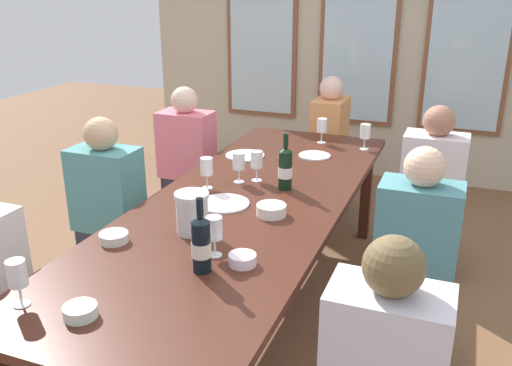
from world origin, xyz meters
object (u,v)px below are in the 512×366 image
Objects in this scene: seated_person_6 at (329,148)px; wine_glass_4 at (365,132)px; seated_person_5 at (430,197)px; wine_glass_5 at (207,167)px; wine_glass_6 at (214,229)px; metal_pitcher at (192,213)px; white_plate_1 at (314,156)px; white_plate_0 at (245,155)px; wine_glass_1 at (17,276)px; tasting_bowl_0 at (242,260)px; seated_person_2 at (109,215)px; dining_table at (247,211)px; wine_bottle_0 at (285,168)px; wine_glass_0 at (257,161)px; tasting_bowl_2 at (114,237)px; wine_bottle_1 at (201,244)px; white_plate_2 at (224,203)px; seated_person_4 at (187,166)px; seated_person_3 at (414,262)px; wine_glass_2 at (322,126)px; wine_glass_3 at (239,162)px; tasting_bowl_3 at (271,210)px; tasting_bowl_1 at (80,311)px.

wine_glass_4 is at bearing -58.46° from seated_person_6.
seated_person_5 is at bearing -19.57° from wine_glass_4.
wine_glass_6 is (0.37, -0.70, 0.00)m from wine_glass_5.
white_plate_1 is at bearing 80.94° from metal_pitcher.
white_plate_0 is 1.89m from wine_glass_1.
white_plate_1 is 1.51m from tasting_bowl_0.
dining_table is at bearing 1.18° from seated_person_2.
wine_bottle_0 reaches higher than metal_pitcher.
tasting_bowl_2 is at bearing -107.57° from wine_glass_0.
white_plate_2 is at bearing 106.99° from wine_bottle_1.
metal_pitcher reaches higher than tasting_bowl_2.
tasting_bowl_2 is at bearing -118.89° from dining_table.
white_plate_2 is 0.23× the size of seated_person_5.
metal_pitcher is 1.62m from seated_person_4.
seated_person_3 is (0.94, 0.48, -0.31)m from metal_pitcher.
seated_person_2 is at bearing -150.23° from seated_person_5.
dining_table is at bearing 46.08° from white_plate_2.
wine_bottle_1 is (0.11, -0.74, 0.18)m from dining_table.
white_plate_2 is 0.36m from metal_pitcher.
wine_glass_4 reaches higher than tasting_bowl_2.
wine_glass_6 reaches higher than tasting_bowl_0.
wine_glass_1 is 0.75m from wine_glass_6.
tasting_bowl_0 is 0.65× the size of wine_glass_2.
white_plate_0 is at bearing -159.12° from white_plate_1.
seated_person_3 reaches higher than tasting_bowl_0.
metal_pitcher is 0.61× the size of wine_bottle_0.
wine_glass_3 is at bearing 19.62° from seated_person_2.
wine_glass_3 and wine_glass_5 have the same top height.
wine_glass_4 is 1.23m from seated_person_3.
wine_bottle_1 is at bearing -141.94° from tasting_bowl_0.
seated_person_3 is (0.95, 0.13, -0.22)m from white_plate_2.
white_plate_2 is 0.83× the size of wine_bottle_0.
wine_bottle_0 is 1.79× the size of wine_glass_2.
wine_bottle_1 is 1.76× the size of wine_glass_6.
seated_person_3 reaches higher than tasting_bowl_3.
wine_glass_3 is at bearing 104.63° from wine_bottle_1.
tasting_bowl_2 reaches higher than white_plate_1.
tasting_bowl_1 is 0.67× the size of wine_glass_6.
wine_bottle_0 is at bearing 88.91° from wine_bottle_1.
white_plate_0 is 0.23× the size of seated_person_2.
wine_glass_0 is at bearing -92.30° from seated_person_6.
seated_person_6 is at bearing 92.53° from wine_glass_6.
seated_person_5 is at bearing 8.09° from white_plate_1.
seated_person_4 is (-0.50, 1.60, -0.23)m from tasting_bowl_2.
wine_glass_4 is (0.28, 1.87, 0.00)m from wine_bottle_1.
tasting_bowl_1 is at bearing -102.84° from wine_glass_4.
white_plate_0 is (-0.30, 0.70, 0.07)m from dining_table.
wine_glass_6 is at bearing -79.71° from wine_glass_0.
white_plate_0 is at bearing -148.09° from wine_glass_4.
seated_person_5 is (0.92, 0.67, -0.33)m from wine_glass_0.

